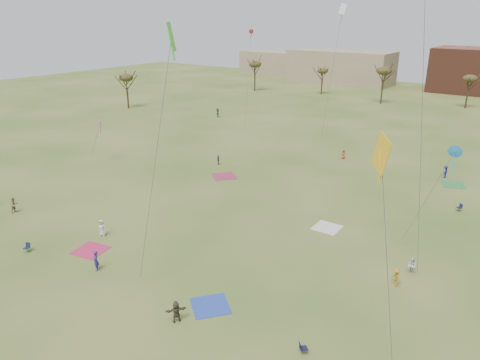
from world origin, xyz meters
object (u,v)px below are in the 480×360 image
Objects in this scene: camp_chair_right at (459,209)px; camp_chair_center at (303,350)px; flyer_near_right at (96,261)px; camp_chair_left at (27,249)px; flyer_near_left at (102,228)px.

camp_chair_center is at bearing -56.67° from camp_chair_right.
camp_chair_left is (-7.83, -1.79, -0.64)m from flyer_near_right.
camp_chair_left is 45.14m from camp_chair_right.
flyer_near_right is (4.77, -4.37, 0.03)m from flyer_near_left.
flyer_near_right is 2.08× the size of camp_chair_left.
flyer_near_left is 24.22m from camp_chair_center.
flyer_near_left reaches higher than camp_chair_center.
flyer_near_left is 38.60m from camp_chair_right.
camp_chair_center is (19.26, 1.37, -0.64)m from flyer_near_right.
flyer_near_right reaches higher than camp_chair_center.
flyer_near_right reaches higher than camp_chair_right.
camp_chair_left is 1.00× the size of camp_chair_center.
camp_chair_center and camp_chair_right have the same top height.
camp_chair_left and camp_chair_center have the same top height.
flyer_near_left is 2.02× the size of camp_chair_left.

